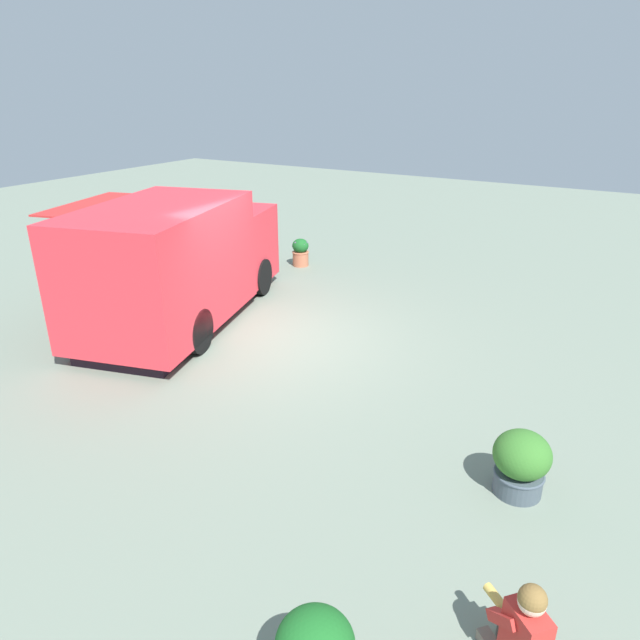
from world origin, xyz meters
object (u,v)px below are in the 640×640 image
Objects in this scene: food_truck at (179,264)px; planter_flowering_near at (521,462)px; planter_flowering_far at (301,252)px; person_customer at (522,639)px.

planter_flowering_near is at bearing -105.91° from food_truck.
person_customer is at bearing -138.92° from planter_flowering_far.
planter_flowering_near is (2.21, 0.50, 0.05)m from person_customer.
person_customer reaches higher than planter_flowering_far.
food_truck is 4.29m from planter_flowering_far.
planter_flowering_far is at bearing -0.74° from food_truck.
food_truck reaches higher than person_customer.
food_truck is at bearing 60.50° from person_customer.
planter_flowering_near is 1.11× the size of planter_flowering_far.
food_truck is at bearing 179.26° from planter_flowering_far.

